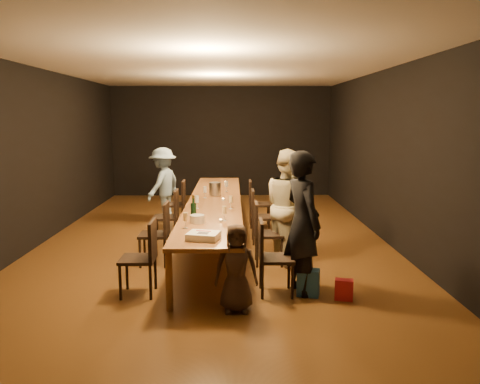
{
  "coord_description": "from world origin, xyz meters",
  "views": [
    {
      "loc": [
        0.32,
        -7.93,
        2.17
      ],
      "look_at": [
        0.43,
        -0.66,
        1.0
      ],
      "focal_mm": 35.0,
      "sensor_mm": 36.0,
      "label": 1
    }
  ],
  "objects_px": {
    "child": "(236,268)",
    "ice_bucket": "(215,189)",
    "chair_right_1": "(269,233)",
    "plate_stack": "(197,219)",
    "chair_right_0": "(276,257)",
    "champagne_bottle": "(193,207)",
    "chair_left_0": "(138,258)",
    "man_blue": "(163,184)",
    "chair_right_2": "(264,216)",
    "woman_tan": "(289,206)",
    "chair_right_3": "(260,204)",
    "chair_left_1": "(154,234)",
    "woman_birthday": "(303,223)",
    "birthday_cake": "(203,236)",
    "table": "(215,203)",
    "chair_left_3": "(174,204)",
    "chair_left_2": "(166,217)"
  },
  "relations": [
    {
      "from": "chair_left_0",
      "to": "man_blue",
      "type": "bearing_deg",
      "value": 4.08
    },
    {
      "from": "table",
      "to": "chair_right_3",
      "type": "height_order",
      "value": "chair_right_3"
    },
    {
      "from": "chair_right_0",
      "to": "chair_left_1",
      "type": "relative_size",
      "value": 1.0
    },
    {
      "from": "man_blue",
      "to": "champagne_bottle",
      "type": "bearing_deg",
      "value": 39.86
    },
    {
      "from": "chair_left_0",
      "to": "birthday_cake",
      "type": "relative_size",
      "value": 2.23
    },
    {
      "from": "chair_left_2",
      "to": "birthday_cake",
      "type": "xyz_separation_m",
      "value": [
        0.82,
        -2.6,
        0.33
      ]
    },
    {
      "from": "woman_birthday",
      "to": "woman_tan",
      "type": "height_order",
      "value": "woman_birthday"
    },
    {
      "from": "chair_right_1",
      "to": "champagne_bottle",
      "type": "bearing_deg",
      "value": -76.84
    },
    {
      "from": "woman_birthday",
      "to": "ice_bucket",
      "type": "height_order",
      "value": "woman_birthday"
    },
    {
      "from": "chair_left_1",
      "to": "chair_left_3",
      "type": "relative_size",
      "value": 1.0
    },
    {
      "from": "table",
      "to": "woman_tan",
      "type": "height_order",
      "value": "woman_tan"
    },
    {
      "from": "chair_right_1",
      "to": "chair_right_3",
      "type": "relative_size",
      "value": 1.0
    },
    {
      "from": "table",
      "to": "chair_left_3",
      "type": "xyz_separation_m",
      "value": [
        -0.85,
        1.2,
        -0.24
      ]
    },
    {
      "from": "chair_right_0",
      "to": "woman_tan",
      "type": "height_order",
      "value": "woman_tan"
    },
    {
      "from": "chair_right_1",
      "to": "ice_bucket",
      "type": "xyz_separation_m",
      "value": [
        -0.86,
        1.75,
        0.4
      ]
    },
    {
      "from": "child",
      "to": "woman_tan",
      "type": "bearing_deg",
      "value": 64.7
    },
    {
      "from": "table",
      "to": "chair_right_2",
      "type": "bearing_deg",
      "value": 0.0
    },
    {
      "from": "chair_left_0",
      "to": "chair_left_2",
      "type": "xyz_separation_m",
      "value": [
        0.0,
        2.4,
        0.0
      ]
    },
    {
      "from": "chair_right_1",
      "to": "plate_stack",
      "type": "xyz_separation_m",
      "value": [
        -1.02,
        -0.54,
        0.34
      ]
    },
    {
      "from": "woman_birthday",
      "to": "birthday_cake",
      "type": "distance_m",
      "value": 1.24
    },
    {
      "from": "champagne_bottle",
      "to": "ice_bucket",
      "type": "relative_size",
      "value": 1.42
    },
    {
      "from": "chair_right_1",
      "to": "chair_left_0",
      "type": "xyz_separation_m",
      "value": [
        -1.7,
        -1.2,
        0.0
      ]
    },
    {
      "from": "table",
      "to": "man_blue",
      "type": "bearing_deg",
      "value": 122.46
    },
    {
      "from": "chair_right_1",
      "to": "ice_bucket",
      "type": "height_order",
      "value": "ice_bucket"
    },
    {
      "from": "woman_birthday",
      "to": "birthday_cake",
      "type": "relative_size",
      "value": 4.25
    },
    {
      "from": "birthday_cake",
      "to": "plate_stack",
      "type": "relative_size",
      "value": 2.1
    },
    {
      "from": "chair_left_1",
      "to": "plate_stack",
      "type": "distance_m",
      "value": 0.94
    },
    {
      "from": "chair_left_1",
      "to": "champagne_bottle",
      "type": "xyz_separation_m",
      "value": [
        0.61,
        -0.25,
        0.45
      ]
    },
    {
      "from": "chair_right_3",
      "to": "woman_tan",
      "type": "height_order",
      "value": "woman_tan"
    },
    {
      "from": "chair_right_1",
      "to": "child",
      "type": "bearing_deg",
      "value": -16.24
    },
    {
      "from": "chair_left_0",
      "to": "man_blue",
      "type": "relative_size",
      "value": 0.6
    },
    {
      "from": "child",
      "to": "ice_bucket",
      "type": "height_order",
      "value": "child"
    },
    {
      "from": "chair_right_0",
      "to": "ice_bucket",
      "type": "bearing_deg",
      "value": -163.71
    },
    {
      "from": "woman_tan",
      "to": "ice_bucket",
      "type": "xyz_separation_m",
      "value": [
        -1.16,
        1.64,
        0.01
      ]
    },
    {
      "from": "chair_right_3",
      "to": "champagne_bottle",
      "type": "relative_size",
      "value": 2.78
    },
    {
      "from": "chair_right_0",
      "to": "birthday_cake",
      "type": "bearing_deg",
      "value": -77.36
    },
    {
      "from": "chair_left_3",
      "to": "chair_left_2",
      "type": "bearing_deg",
      "value": -180.0
    },
    {
      "from": "chair_right_2",
      "to": "chair_right_3",
      "type": "xyz_separation_m",
      "value": [
        0.0,
        1.2,
        0.0
      ]
    },
    {
      "from": "chair_left_0",
      "to": "ice_bucket",
      "type": "xyz_separation_m",
      "value": [
        0.84,
        2.95,
        0.4
      ]
    },
    {
      "from": "woman_tan",
      "to": "chair_left_0",
      "type": "bearing_deg",
      "value": 101.03
    },
    {
      "from": "chair_right_3",
      "to": "man_blue",
      "type": "distance_m",
      "value": 2.11
    },
    {
      "from": "chair_right_3",
      "to": "child",
      "type": "height_order",
      "value": "child"
    },
    {
      "from": "chair_right_0",
      "to": "plate_stack",
      "type": "bearing_deg",
      "value": -122.87
    },
    {
      "from": "chair_left_0",
      "to": "birthday_cake",
      "type": "bearing_deg",
      "value": -103.55
    },
    {
      "from": "woman_birthday",
      "to": "child",
      "type": "bearing_deg",
      "value": 103.62
    },
    {
      "from": "chair_right_2",
      "to": "ice_bucket",
      "type": "relative_size",
      "value": 3.96
    },
    {
      "from": "plate_stack",
      "to": "chair_right_0",
      "type": "bearing_deg",
      "value": -32.87
    },
    {
      "from": "chair_left_0",
      "to": "chair_right_0",
      "type": "bearing_deg",
      "value": -90.0
    },
    {
      "from": "woman_birthday",
      "to": "ice_bucket",
      "type": "distance_m",
      "value": 3.13
    },
    {
      "from": "chair_left_1",
      "to": "plate_stack",
      "type": "bearing_deg",
      "value": -128.47
    }
  ]
}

